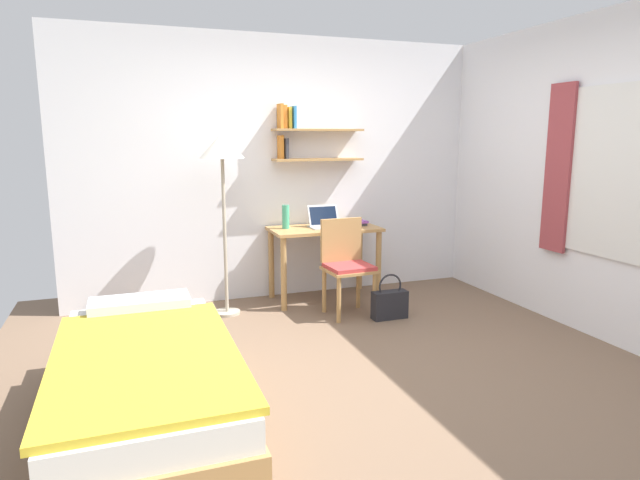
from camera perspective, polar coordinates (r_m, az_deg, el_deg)
name	(u,v)px	position (r m, az deg, el deg)	size (l,w,h in m)	color
ground_plane	(369,368)	(4.01, 5.14, -13.15)	(5.28, 5.28, 0.00)	brown
wall_back	(287,168)	(5.58, -3.42, 7.48)	(4.40, 0.27, 2.60)	white
wall_right	(604,178)	(4.90, 27.49, 5.81)	(0.10, 4.40, 2.60)	white
bed	(147,385)	(3.34, -17.61, -14.27)	(0.96, 1.94, 0.54)	#B2844C
desk	(324,241)	(5.45, 0.46, -0.10)	(1.08, 0.55, 0.73)	#B2844C
desk_chair	(346,262)	(5.03, 2.78, -2.34)	(0.45, 0.42, 0.88)	#B2844C
standing_lamp	(222,156)	(4.95, -10.18, 8.65)	(0.39, 0.39, 1.66)	#B2A893
laptop	(325,222)	(5.44, 0.48, 1.94)	(0.32, 0.24, 0.22)	#B7BABF
water_bottle	(286,217)	(5.35, -3.60, 2.43)	(0.07, 0.07, 0.23)	#42A87F
book_stack	(357,222)	(5.59, 3.90, 1.85)	(0.16, 0.23, 0.05)	#333338
handbag	(390,304)	(5.00, 7.28, -6.60)	(0.32, 0.12, 0.42)	#232328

